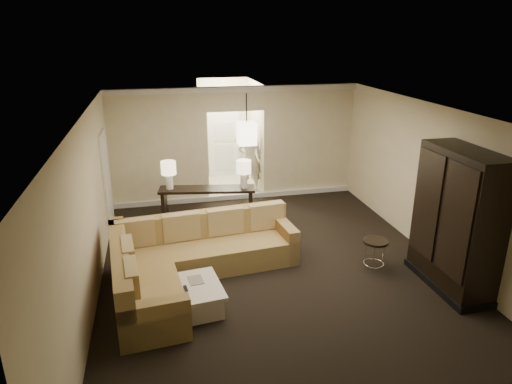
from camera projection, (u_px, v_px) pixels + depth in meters
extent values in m
plane|color=black|center=(279.00, 276.00, 7.93)|extent=(8.00, 8.00, 0.00)
cube|color=beige|center=(236.00, 144.00, 11.13)|extent=(6.00, 0.04, 2.80)
cube|color=beige|center=(410.00, 367.00, 3.78)|extent=(6.00, 0.04, 2.80)
cube|color=beige|center=(87.00, 217.00, 6.83)|extent=(0.04, 8.00, 2.80)
cube|color=beige|center=(443.00, 188.00, 8.08)|extent=(0.04, 8.00, 2.80)
cube|color=silver|center=(282.00, 116.00, 6.99)|extent=(6.00, 8.00, 0.02)
cube|color=silver|center=(236.00, 89.00, 10.64)|extent=(6.00, 0.10, 0.12)
cube|color=silver|center=(237.00, 196.00, 11.54)|extent=(6.00, 0.10, 0.12)
cube|color=white|center=(107.00, 181.00, 9.53)|extent=(0.05, 0.90, 2.10)
cube|color=silver|center=(230.00, 186.00, 12.52)|extent=(1.40, 2.00, 0.01)
cube|color=#F2EFC6|center=(203.00, 137.00, 11.90)|extent=(0.04, 2.00, 2.80)
cube|color=#F2EFC6|center=(255.00, 134.00, 12.20)|extent=(0.04, 2.00, 2.80)
cube|color=#F2EFC6|center=(223.00, 128.00, 12.97)|extent=(1.40, 0.04, 2.80)
cube|color=white|center=(224.00, 140.00, 13.06)|extent=(0.90, 0.05, 2.10)
cube|color=brown|center=(207.00, 256.00, 8.16)|extent=(3.29, 1.28, 0.45)
cube|color=brown|center=(150.00, 304.00, 6.72)|extent=(1.11, 1.59, 0.45)
cube|color=brown|center=(202.00, 224.00, 8.32)|extent=(3.22, 0.58, 0.49)
cube|color=brown|center=(121.00, 263.00, 6.94)|extent=(0.51, 2.58, 0.49)
cube|color=brown|center=(285.00, 239.00, 8.57)|extent=(0.31, 0.98, 0.66)
cube|color=brown|center=(155.00, 323.00, 6.11)|extent=(0.98, 0.31, 0.66)
cube|color=tan|center=(135.00, 233.00, 7.91)|extent=(0.68, 0.24, 0.49)
cube|color=tan|center=(181.00, 227.00, 8.15)|extent=(0.68, 0.24, 0.49)
cube|color=tan|center=(225.00, 221.00, 8.39)|extent=(0.68, 0.24, 0.49)
cube|color=tan|center=(266.00, 216.00, 8.63)|extent=(0.68, 0.24, 0.49)
cube|color=tan|center=(129.00, 257.00, 7.07)|extent=(0.23, 0.66, 0.49)
cube|color=tan|center=(132.00, 281.00, 6.40)|extent=(0.23, 0.66, 0.49)
cube|color=silver|center=(189.00, 300.00, 6.94)|extent=(0.98, 0.98, 0.33)
cube|color=silver|center=(188.00, 288.00, 6.87)|extent=(1.09, 1.09, 0.06)
cube|color=black|center=(186.00, 288.00, 6.80)|extent=(0.07, 0.16, 0.02)
cube|color=beige|center=(196.00, 280.00, 7.04)|extent=(0.25, 0.32, 0.01)
cube|color=black|center=(207.00, 189.00, 9.89)|extent=(2.12, 0.82, 0.06)
cube|color=black|center=(165.00, 207.00, 9.98)|extent=(0.15, 0.43, 0.75)
cube|color=black|center=(250.00, 206.00, 10.07)|extent=(0.15, 0.43, 0.75)
cube|color=black|center=(208.00, 217.00, 10.12)|extent=(2.02, 0.76, 0.04)
cube|color=black|center=(458.00, 221.00, 7.27)|extent=(0.65, 1.56, 2.34)
cube|color=black|center=(456.00, 222.00, 6.79)|extent=(0.03, 0.69, 1.78)
cube|color=black|center=(427.00, 204.00, 7.51)|extent=(0.03, 0.69, 1.78)
cube|color=black|center=(448.00, 282.00, 7.65)|extent=(0.69, 1.62, 0.11)
cylinder|color=black|center=(376.00, 241.00, 8.00)|extent=(0.45, 0.45, 0.04)
torus|color=silver|center=(374.00, 263.00, 8.15)|extent=(0.37, 0.37, 0.02)
cylinder|color=silver|center=(383.00, 254.00, 8.13)|extent=(0.02, 0.02, 0.53)
cylinder|color=silver|center=(366.00, 252.00, 8.21)|extent=(0.02, 0.02, 0.53)
cylinder|color=silver|center=(374.00, 260.00, 7.94)|extent=(0.02, 0.02, 0.53)
cylinder|color=white|center=(169.00, 181.00, 9.79)|extent=(0.15, 0.15, 0.33)
cylinder|color=#FFE9BF|center=(168.00, 168.00, 9.69)|extent=(0.32, 0.32, 0.28)
cylinder|color=white|center=(244.00, 180.00, 9.87)|extent=(0.15, 0.15, 0.33)
cylinder|color=#FFE9BF|center=(244.00, 167.00, 9.76)|extent=(0.32, 0.32, 0.28)
cylinder|color=black|center=(246.00, 108.00, 9.57)|extent=(0.02, 0.02, 0.60)
cube|color=#FFE6C6|center=(247.00, 133.00, 9.75)|extent=(0.38, 0.38, 0.48)
imported|color=beige|center=(250.00, 155.00, 11.83)|extent=(0.76, 0.58, 1.92)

